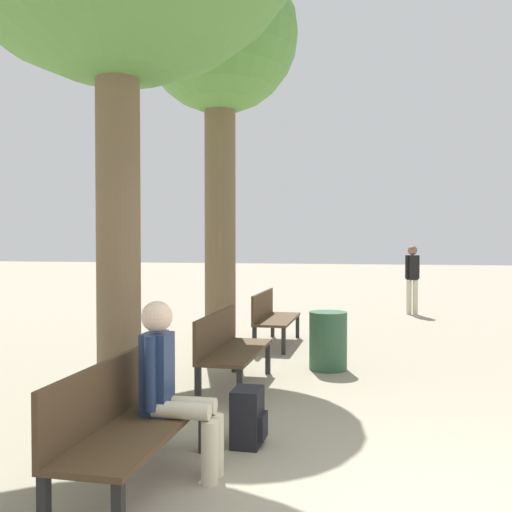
# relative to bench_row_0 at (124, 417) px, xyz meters

# --- Properties ---
(bench_row_0) EXTENTS (0.54, 1.64, 0.88)m
(bench_row_0) POSITION_rel_bench_row_0_xyz_m (0.00, 0.00, 0.00)
(bench_row_0) COLOR #4C3823
(bench_row_0) RESTS_ON ground_plane
(bench_row_1) EXTENTS (0.54, 1.64, 0.88)m
(bench_row_1) POSITION_rel_bench_row_0_xyz_m (0.00, 2.82, 0.00)
(bench_row_1) COLOR #4C3823
(bench_row_1) RESTS_ON ground_plane
(bench_row_2) EXTENTS (0.54, 1.64, 0.88)m
(bench_row_2) POSITION_rel_bench_row_0_xyz_m (0.00, 5.64, 0.00)
(bench_row_2) COLOR #4C3823
(bench_row_2) RESTS_ON ground_plane
(tree_row_1) EXTENTS (2.29, 2.29, 5.90)m
(tree_row_1) POSITION_rel_bench_row_0_xyz_m (-0.56, 4.49, 4.07)
(tree_row_1) COLOR brown
(tree_row_1) RESTS_ON ground_plane
(person_seated) EXTENTS (0.60, 0.34, 1.28)m
(person_seated) POSITION_rel_bench_row_0_xyz_m (0.24, 0.29, 0.18)
(person_seated) COLOR beige
(person_seated) RESTS_ON ground_plane
(backpack) EXTENTS (0.27, 0.32, 0.48)m
(backpack) POSITION_rel_bench_row_0_xyz_m (0.65, 1.01, -0.27)
(backpack) COLOR black
(backpack) RESTS_ON ground_plane
(pedestrian_near) EXTENTS (0.33, 0.29, 1.62)m
(pedestrian_near) POSITION_rel_bench_row_0_xyz_m (2.52, 10.18, 0.42)
(pedestrian_near) COLOR beige
(pedestrian_near) RESTS_ON ground_plane
(trash_bin) EXTENTS (0.50, 0.50, 0.77)m
(trash_bin) POSITION_rel_bench_row_0_xyz_m (1.07, 4.00, -0.12)
(trash_bin) COLOR #2D5138
(trash_bin) RESTS_ON ground_plane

